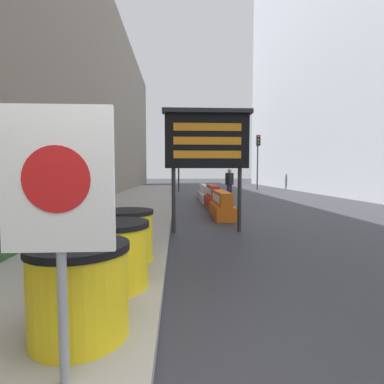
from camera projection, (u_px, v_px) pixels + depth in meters
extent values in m
cube|color=#706656|center=(71.00, 53.00, 10.98)|extent=(0.40, 50.40, 11.68)
cylinder|color=yellow|center=(79.00, 294.00, 2.44)|extent=(0.78, 0.78, 0.71)
cylinder|color=black|center=(78.00, 247.00, 2.42)|extent=(0.82, 0.82, 0.06)
cylinder|color=yellow|center=(114.00, 257.00, 3.49)|extent=(0.78, 0.78, 0.71)
cylinder|color=black|center=(114.00, 224.00, 3.47)|extent=(0.82, 0.82, 0.06)
cylinder|color=yellow|center=(127.00, 237.00, 4.54)|extent=(0.78, 0.78, 0.71)
cylinder|color=black|center=(126.00, 212.00, 4.51)|extent=(0.82, 0.82, 0.06)
cylinder|color=gray|center=(62.00, 284.00, 1.87)|extent=(0.06, 0.06, 1.31)
cube|color=white|center=(58.00, 179.00, 1.80)|extent=(0.68, 0.04, 0.89)
cylinder|color=red|center=(56.00, 179.00, 1.78)|extent=(0.41, 0.01, 0.41)
cylinder|color=#28282B|center=(174.00, 200.00, 7.28)|extent=(0.10, 0.10, 1.57)
cylinder|color=#28282B|center=(239.00, 200.00, 7.36)|extent=(0.10, 0.10, 1.57)
cube|color=black|center=(207.00, 141.00, 7.22)|extent=(2.02, 0.24, 1.30)
cube|color=#28282B|center=(207.00, 111.00, 7.10)|extent=(2.14, 0.34, 0.10)
cube|color=orange|center=(208.00, 127.00, 7.07)|extent=(1.62, 0.02, 0.18)
cube|color=orange|center=(207.00, 141.00, 7.09)|extent=(1.62, 0.02, 0.18)
cube|color=orange|center=(207.00, 154.00, 7.12)|extent=(1.62, 0.02, 0.18)
cube|color=orange|center=(222.00, 211.00, 9.70)|extent=(0.61, 2.06, 0.42)
cube|color=orange|center=(222.00, 198.00, 9.67)|extent=(0.36, 2.06, 0.42)
cube|color=white|center=(216.00, 198.00, 9.66)|extent=(0.02, 1.65, 0.21)
cube|color=red|center=(213.00, 202.00, 12.19)|extent=(0.52, 2.04, 0.47)
cube|color=red|center=(213.00, 191.00, 12.16)|extent=(0.31, 2.04, 0.47)
cube|color=white|center=(209.00, 191.00, 12.15)|extent=(0.02, 1.64, 0.23)
cube|color=silver|center=(207.00, 198.00, 14.60)|extent=(0.59, 2.13, 0.40)
cube|color=silver|center=(207.00, 190.00, 14.57)|extent=(0.36, 2.13, 0.40)
cube|color=white|center=(203.00, 190.00, 14.56)|extent=(0.02, 1.70, 0.20)
cube|color=beige|center=(203.00, 195.00, 16.74)|extent=(0.52, 1.73, 0.39)
cube|color=beige|center=(203.00, 188.00, 16.72)|extent=(0.31, 1.73, 0.39)
cube|color=white|center=(200.00, 188.00, 16.71)|extent=(0.02, 1.38, 0.20)
cube|color=black|center=(211.00, 201.00, 15.01)|extent=(0.44, 0.44, 0.04)
cone|color=#EA560F|center=(211.00, 193.00, 14.98)|extent=(0.35, 0.35, 0.75)
cylinder|color=white|center=(211.00, 192.00, 14.98)|extent=(0.20, 0.20, 0.10)
cylinder|color=#2D2D30|center=(179.00, 162.00, 21.79)|extent=(0.12, 0.12, 4.30)
cube|color=black|center=(179.00, 138.00, 21.51)|extent=(0.28, 0.28, 0.84)
sphere|color=#360605|center=(179.00, 134.00, 21.34)|extent=(0.15, 0.15, 0.15)
sphere|color=#392C06|center=(179.00, 138.00, 21.36)|extent=(0.15, 0.15, 0.15)
sphere|color=green|center=(179.00, 142.00, 21.38)|extent=(0.15, 0.15, 0.15)
cylinder|color=#2D2D30|center=(257.00, 163.00, 24.42)|extent=(0.12, 0.12, 4.42)
cube|color=black|center=(258.00, 140.00, 24.14)|extent=(0.28, 0.28, 0.84)
sphere|color=red|center=(259.00, 137.00, 23.97)|extent=(0.15, 0.15, 0.15)
sphere|color=#392C06|center=(259.00, 140.00, 23.99)|extent=(0.15, 0.15, 0.15)
sphere|color=black|center=(259.00, 144.00, 24.01)|extent=(0.15, 0.15, 0.15)
cylinder|color=#23283D|center=(228.00, 192.00, 15.80)|extent=(0.13, 0.13, 0.79)
cylinder|color=#23283D|center=(231.00, 192.00, 15.81)|extent=(0.13, 0.13, 0.79)
cube|color=black|center=(229.00, 179.00, 15.75)|extent=(0.47, 0.49, 0.62)
sphere|color=tan|center=(230.00, 171.00, 15.73)|extent=(0.22, 0.22, 0.22)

